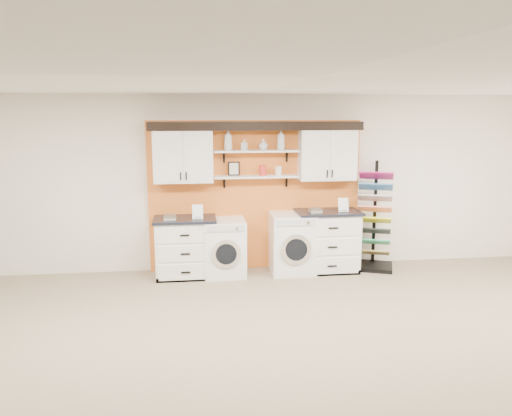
{
  "coord_description": "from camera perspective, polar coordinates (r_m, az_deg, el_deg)",
  "views": [
    {
      "loc": [
        -0.98,
        -3.91,
        2.54
      ],
      "look_at": [
        -0.2,
        2.3,
        1.32
      ],
      "focal_mm": 35.0,
      "sensor_mm": 36.0,
      "label": 1
    }
  ],
  "objects": [
    {
      "name": "floor",
      "position": [
        4.76,
        6.22,
        -21.26
      ],
      "size": [
        10.0,
        10.0,
        0.0
      ],
      "primitive_type": "plane",
      "color": "#8A7A5D",
      "rests_on": "ground"
    },
    {
      "name": "ceiling",
      "position": [
        4.04,
        7.07,
        14.63
      ],
      "size": [
        10.0,
        10.0,
        0.0
      ],
      "primitive_type": "plane",
      "rotation": [
        3.14,
        0.0,
        0.0
      ],
      "color": "white",
      "rests_on": "wall_back"
    },
    {
      "name": "wall_back",
      "position": [
        8.05,
        -0.13,
        2.88
      ],
      "size": [
        10.0,
        0.0,
        10.0
      ],
      "primitive_type": "plane",
      "rotation": [
        1.57,
        0.0,
        0.0
      ],
      "color": "silver",
      "rests_on": "floor"
    },
    {
      "name": "accent_panel",
      "position": [
        8.05,
        -0.1,
        1.43
      ],
      "size": [
        3.4,
        0.07,
        2.4
      ],
      "primitive_type": "cube",
      "color": "orange",
      "rests_on": "wall_back"
    },
    {
      "name": "upper_cabinet_left",
      "position": [
        7.73,
        -8.33,
        6.01
      ],
      "size": [
        0.9,
        0.35,
        0.84
      ],
      "color": "white",
      "rests_on": "wall_back"
    },
    {
      "name": "upper_cabinet_right",
      "position": [
        8.02,
        8.14,
        6.18
      ],
      "size": [
        0.9,
        0.35,
        0.84
      ],
      "color": "white",
      "rests_on": "wall_back"
    },
    {
      "name": "shelf_lower",
      "position": [
        7.84,
        0.04,
        3.61
      ],
      "size": [
        1.32,
        0.28,
        0.03
      ],
      "primitive_type": "cube",
      "color": "white",
      "rests_on": "wall_back"
    },
    {
      "name": "shelf_upper",
      "position": [
        7.8,
        0.05,
        6.53
      ],
      "size": [
        1.32,
        0.28,
        0.03
      ],
      "primitive_type": "cube",
      "color": "white",
      "rests_on": "wall_back"
    },
    {
      "name": "crown_molding",
      "position": [
        7.79,
        0.03,
        9.46
      ],
      "size": [
        3.3,
        0.41,
        0.13
      ],
      "color": "black",
      "rests_on": "wall_back"
    },
    {
      "name": "picture_frame",
      "position": [
        7.83,
        -2.55,
        4.52
      ],
      "size": [
        0.18,
        0.02,
        0.22
      ],
      "color": "black",
      "rests_on": "shelf_lower"
    },
    {
      "name": "canister_red",
      "position": [
        7.84,
        0.77,
        4.31
      ],
      "size": [
        0.11,
        0.11,
        0.16
      ],
      "primitive_type": "cylinder",
      "color": "red",
      "rests_on": "shelf_lower"
    },
    {
      "name": "canister_cream",
      "position": [
        7.88,
        2.58,
        4.26
      ],
      "size": [
        0.1,
        0.1,
        0.14
      ],
      "primitive_type": "cylinder",
      "color": "silver",
      "rests_on": "shelf_lower"
    },
    {
      "name": "base_cabinet_left",
      "position": [
        7.83,
        -8.06,
        -4.45
      ],
      "size": [
        0.95,
        0.66,
        0.93
      ],
      "color": "white",
      "rests_on": "floor"
    },
    {
      "name": "base_cabinet_right",
      "position": [
        8.1,
        8.15,
        -3.74
      ],
      "size": [
        1.01,
        0.66,
        0.99
      ],
      "color": "white",
      "rests_on": "floor"
    },
    {
      "name": "washer",
      "position": [
        7.85,
        -3.6,
        -4.49
      ],
      "size": [
        0.64,
        0.71,
        0.89
      ],
      "color": "white",
      "rests_on": "floor"
    },
    {
      "name": "dryer",
      "position": [
        7.97,
        4.12,
        -4.01
      ],
      "size": [
        0.68,
        0.71,
        0.95
      ],
      "color": "white",
      "rests_on": "floor"
    },
    {
      "name": "sample_rack",
      "position": [
        8.36,
        13.28,
        -3.06
      ],
      "size": [
        0.79,
        0.73,
        1.76
      ],
      "rotation": [
        0.0,
        0.0,
        -0.38
      ],
      "color": "black",
      "rests_on": "floor"
    },
    {
      "name": "soap_bottle_a",
      "position": [
        7.74,
        -3.2,
        7.8
      ],
      "size": [
        0.18,
        0.18,
        0.32
      ],
      "primitive_type": "imported",
      "rotation": [
        0.0,
        0.0,
        0.72
      ],
      "color": "silver",
      "rests_on": "shelf_upper"
    },
    {
      "name": "soap_bottle_b",
      "position": [
        7.77,
        -1.35,
        7.26
      ],
      "size": [
        0.11,
        0.11,
        0.17
      ],
      "primitive_type": "imported",
      "rotation": [
        0.0,
        0.0,
        1.0
      ],
      "color": "silver",
      "rests_on": "shelf_upper"
    },
    {
      "name": "soap_bottle_c",
      "position": [
        7.8,
        0.84,
        7.29
      ],
      "size": [
        0.18,
        0.18,
        0.18
      ],
      "primitive_type": "imported",
      "rotation": [
        0.0,
        0.0,
        -0.43
      ],
      "color": "silver",
      "rests_on": "shelf_upper"
    },
    {
      "name": "soap_bottle_d",
      "position": [
        7.84,
        2.86,
        7.84
      ],
      "size": [
        0.16,
        0.16,
        0.33
      ],
      "primitive_type": "imported",
      "rotation": [
        0.0,
        0.0,
        -1.88
      ],
      "color": "silver",
      "rests_on": "shelf_upper"
    }
  ]
}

